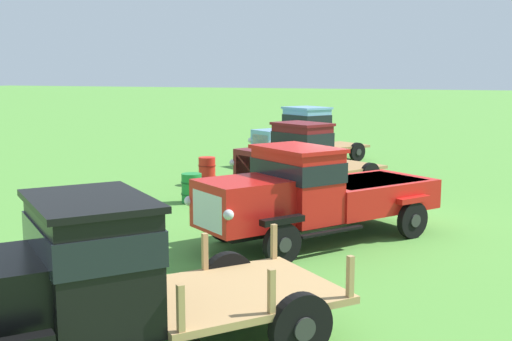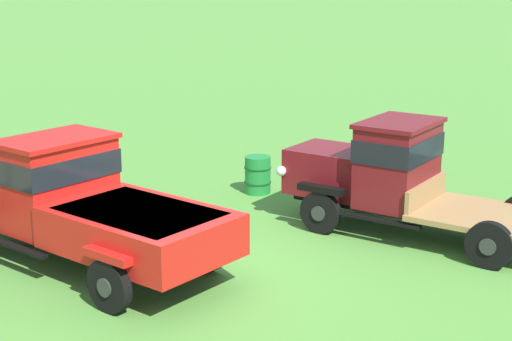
{
  "view_description": "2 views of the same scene",
  "coord_description": "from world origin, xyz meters",
  "px_view_note": "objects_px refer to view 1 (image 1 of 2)",
  "views": [
    {
      "loc": [
        -15.05,
        -3.27,
        3.63
      ],
      "look_at": [
        0.77,
        2.95,
        1.0
      ],
      "focal_mm": 45.0,
      "sensor_mm": 36.0,
      "label": 1
    },
    {
      "loc": [
        1.83,
        -11.66,
        4.81
      ],
      "look_at": [
        0.77,
        2.95,
        1.0
      ],
      "focal_mm": 55.0,
      "sensor_mm": 36.0,
      "label": 2
    }
  ],
  "objects_px": {
    "vintage_truck_foreground_near": "(77,281)",
    "oil_drum_beside_row": "(192,188)",
    "vintage_truck_second_in_line": "(314,193)",
    "oil_drum_near_fence": "(207,171)",
    "vintage_truck_far_side": "(302,135)",
    "vintage_truck_midrow_center": "(297,157)"
  },
  "relations": [
    {
      "from": "vintage_truck_second_in_line",
      "to": "vintage_truck_midrow_center",
      "type": "distance_m",
      "value": 5.71
    },
    {
      "from": "vintage_truck_far_side",
      "to": "oil_drum_beside_row",
      "type": "xyz_separation_m",
      "value": [
        -8.59,
        0.5,
        -0.74
      ]
    },
    {
      "from": "vintage_truck_second_in_line",
      "to": "oil_drum_near_fence",
      "type": "bearing_deg",
      "value": 43.33
    },
    {
      "from": "vintage_truck_midrow_center",
      "to": "vintage_truck_far_side",
      "type": "xyz_separation_m",
      "value": [
        6.0,
        1.75,
        0.07
      ]
    },
    {
      "from": "vintage_truck_far_side",
      "to": "oil_drum_beside_row",
      "type": "relative_size",
      "value": 6.26
    },
    {
      "from": "vintage_truck_second_in_line",
      "to": "oil_drum_beside_row",
      "type": "height_order",
      "value": "vintage_truck_second_in_line"
    },
    {
      "from": "vintage_truck_midrow_center",
      "to": "oil_drum_near_fence",
      "type": "distance_m",
      "value": 3.19
    },
    {
      "from": "vintage_truck_second_in_line",
      "to": "oil_drum_beside_row",
      "type": "xyz_separation_m",
      "value": [
        2.73,
        4.33,
        -0.64
      ]
    },
    {
      "from": "vintage_truck_second_in_line",
      "to": "vintage_truck_far_side",
      "type": "bearing_deg",
      "value": 18.67
    },
    {
      "from": "vintage_truck_second_in_line",
      "to": "vintage_truck_midrow_center",
      "type": "xyz_separation_m",
      "value": [
        5.32,
        2.08,
        0.03
      ]
    },
    {
      "from": "vintage_truck_foreground_near",
      "to": "oil_drum_beside_row",
      "type": "distance_m",
      "value": 10.23
    },
    {
      "from": "vintage_truck_midrow_center",
      "to": "oil_drum_beside_row",
      "type": "xyz_separation_m",
      "value": [
        -2.59,
        2.25,
        -0.67
      ]
    },
    {
      "from": "vintage_truck_foreground_near",
      "to": "oil_drum_near_fence",
      "type": "height_order",
      "value": "vintage_truck_foreground_near"
    },
    {
      "from": "vintage_truck_midrow_center",
      "to": "oil_drum_beside_row",
      "type": "distance_m",
      "value": 3.5
    },
    {
      "from": "vintage_truck_foreground_near",
      "to": "oil_drum_near_fence",
      "type": "distance_m",
      "value": 13.14
    },
    {
      "from": "vintage_truck_far_side",
      "to": "vintage_truck_foreground_near",
      "type": "bearing_deg",
      "value": -170.98
    },
    {
      "from": "vintage_truck_second_in_line",
      "to": "oil_drum_beside_row",
      "type": "distance_m",
      "value": 5.16
    },
    {
      "from": "vintage_truck_foreground_near",
      "to": "oil_drum_beside_row",
      "type": "relative_size",
      "value": 6.69
    },
    {
      "from": "vintage_truck_midrow_center",
      "to": "vintage_truck_far_side",
      "type": "distance_m",
      "value": 6.25
    },
    {
      "from": "oil_drum_beside_row",
      "to": "vintage_truck_far_side",
      "type": "bearing_deg",
      "value": -3.36
    },
    {
      "from": "oil_drum_beside_row",
      "to": "oil_drum_near_fence",
      "type": "distance_m",
      "value": 2.92
    },
    {
      "from": "vintage_truck_foreground_near",
      "to": "vintage_truck_far_side",
      "type": "relative_size",
      "value": 1.07
    }
  ]
}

